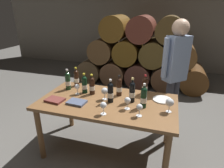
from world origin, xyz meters
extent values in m
plane|color=#66635E|center=(0.00, 0.00, 0.00)|extent=(14.00, 14.00, 0.00)
cube|color=gray|center=(0.00, 4.20, 1.40)|extent=(10.00, 0.24, 2.80)
cylinder|color=#4F3C25|center=(-1.26, 2.60, 0.30)|extent=(0.60, 0.90, 0.60)
cylinder|color=brown|center=(-0.63, 2.60, 0.30)|extent=(0.60, 0.90, 0.60)
cylinder|color=#4F2C23|center=(0.00, 2.60, 0.30)|extent=(0.60, 0.90, 0.60)
cylinder|color=#513320|center=(0.63, 2.60, 0.30)|extent=(0.60, 0.90, 0.60)
cylinder|color=#523114|center=(1.26, 2.60, 0.30)|extent=(0.60, 0.90, 0.60)
cylinder|color=brown|center=(-0.95, 2.60, 0.85)|extent=(0.60, 0.90, 0.60)
cylinder|color=brown|center=(-0.32, 2.60, 0.85)|extent=(0.60, 0.90, 0.60)
cylinder|color=#523F1B|center=(0.31, 2.60, 0.85)|extent=(0.60, 0.90, 0.60)
cylinder|color=brown|center=(0.95, 2.60, 0.85)|extent=(0.60, 0.90, 0.60)
cylinder|color=brown|center=(-0.63, 2.60, 1.39)|extent=(0.60, 0.90, 0.60)
cylinder|color=#5F2B20|center=(0.00, 2.60, 1.39)|extent=(0.60, 0.90, 0.60)
cylinder|color=#503A1B|center=(0.63, 2.60, 1.39)|extent=(0.60, 0.90, 0.60)
cube|color=brown|center=(0.00, 0.00, 0.74)|extent=(1.70, 0.90, 0.04)
cylinder|color=brown|center=(-0.77, -0.39, 0.36)|extent=(0.07, 0.07, 0.72)
cylinder|color=brown|center=(0.77, -0.39, 0.36)|extent=(0.07, 0.07, 0.72)
cylinder|color=brown|center=(-0.77, 0.39, 0.36)|extent=(0.07, 0.07, 0.72)
cylinder|color=brown|center=(0.77, 0.39, 0.36)|extent=(0.07, 0.07, 0.72)
cylinder|color=black|center=(0.42, 0.35, 0.85)|extent=(0.07, 0.07, 0.19)
sphere|color=black|center=(0.42, 0.35, 0.96)|extent=(0.07, 0.07, 0.07)
cylinder|color=black|center=(0.42, 0.35, 0.98)|extent=(0.03, 0.03, 0.06)
cylinder|color=#B21E23|center=(0.42, 0.35, 1.02)|extent=(0.03, 0.03, 0.02)
cylinder|color=silver|center=(0.42, 0.35, 0.85)|extent=(0.07, 0.07, 0.06)
cylinder|color=black|center=(0.05, -0.02, 0.86)|extent=(0.07, 0.07, 0.21)
sphere|color=black|center=(0.05, -0.02, 0.98)|extent=(0.07, 0.07, 0.07)
cylinder|color=black|center=(0.05, -0.02, 1.00)|extent=(0.03, 0.03, 0.07)
cylinder|color=silver|center=(0.05, -0.02, 1.05)|extent=(0.03, 0.03, 0.02)
cylinder|color=silver|center=(0.05, -0.02, 0.85)|extent=(0.07, 0.07, 0.06)
cylinder|color=black|center=(-0.37, 0.14, 0.86)|extent=(0.07, 0.07, 0.20)
sphere|color=black|center=(-0.37, 0.14, 0.96)|extent=(0.07, 0.07, 0.07)
cylinder|color=black|center=(-0.37, 0.14, 0.99)|extent=(0.03, 0.03, 0.06)
cylinder|color=gold|center=(-0.37, 0.14, 1.03)|extent=(0.03, 0.03, 0.02)
cylinder|color=silver|center=(-0.37, 0.14, 0.85)|extent=(0.07, 0.07, 0.06)
cylinder|color=black|center=(-0.59, 0.34, 0.86)|extent=(0.07, 0.07, 0.20)
sphere|color=black|center=(-0.59, 0.34, 0.97)|extent=(0.07, 0.07, 0.07)
cylinder|color=black|center=(-0.59, 0.34, 0.99)|extent=(0.03, 0.03, 0.06)
cylinder|color=gold|center=(-0.59, 0.34, 1.04)|extent=(0.03, 0.03, 0.02)
cylinder|color=silver|center=(-0.59, 0.34, 0.85)|extent=(0.07, 0.07, 0.06)
cylinder|color=#19381E|center=(-0.64, 0.18, 0.87)|extent=(0.07, 0.07, 0.21)
sphere|color=#19381E|center=(-0.64, 0.18, 0.98)|extent=(0.07, 0.07, 0.07)
cylinder|color=#19381E|center=(-0.64, 0.18, 1.00)|extent=(0.03, 0.03, 0.07)
cylinder|color=silver|center=(-0.64, 0.18, 1.05)|extent=(0.03, 0.03, 0.02)
cylinder|color=silver|center=(-0.64, 0.18, 0.85)|extent=(0.07, 0.07, 0.06)
cylinder|color=black|center=(0.45, -0.03, 0.86)|extent=(0.07, 0.07, 0.21)
sphere|color=black|center=(0.45, -0.03, 0.98)|extent=(0.07, 0.07, 0.07)
cylinder|color=black|center=(0.45, -0.03, 1.00)|extent=(0.03, 0.03, 0.07)
cylinder|color=silver|center=(0.45, -0.03, 1.05)|extent=(0.03, 0.03, 0.02)
cylinder|color=silver|center=(0.45, -0.03, 0.85)|extent=(0.07, 0.07, 0.06)
cylinder|color=black|center=(-0.26, 0.13, 0.86)|extent=(0.07, 0.07, 0.20)
sphere|color=black|center=(-0.26, 0.13, 0.96)|extent=(0.07, 0.07, 0.07)
cylinder|color=black|center=(-0.26, 0.13, 0.99)|extent=(0.03, 0.03, 0.06)
cylinder|color=gold|center=(-0.26, 0.13, 1.03)|extent=(0.03, 0.03, 0.02)
cylinder|color=silver|center=(-0.26, 0.13, 0.85)|extent=(0.07, 0.07, 0.06)
cylinder|color=black|center=(0.30, 0.07, 0.87)|extent=(0.07, 0.07, 0.22)
sphere|color=black|center=(0.30, 0.07, 0.99)|extent=(0.07, 0.07, 0.07)
cylinder|color=black|center=(0.30, 0.07, 1.01)|extent=(0.03, 0.03, 0.07)
cylinder|color=tan|center=(0.30, 0.07, 1.06)|extent=(0.03, 0.03, 0.03)
cylinder|color=silver|center=(0.30, 0.07, 0.86)|extent=(0.07, 0.07, 0.07)
cylinder|color=black|center=(0.10, 0.20, 0.86)|extent=(0.07, 0.07, 0.20)
sphere|color=black|center=(0.10, 0.20, 0.96)|extent=(0.07, 0.07, 0.07)
cylinder|color=black|center=(0.10, 0.20, 0.99)|extent=(0.03, 0.03, 0.06)
cylinder|color=black|center=(0.10, 0.20, 1.03)|extent=(0.03, 0.03, 0.02)
cylinder|color=silver|center=(0.10, 0.20, 0.85)|extent=(0.07, 0.07, 0.06)
cylinder|color=white|center=(0.06, -0.32, 0.76)|extent=(0.06, 0.06, 0.00)
cylinder|color=white|center=(0.06, -0.32, 0.80)|extent=(0.01, 0.01, 0.07)
sphere|color=white|center=(0.06, -0.32, 0.87)|extent=(0.07, 0.07, 0.07)
cylinder|color=white|center=(0.44, -0.24, 0.76)|extent=(0.06, 0.06, 0.00)
cylinder|color=white|center=(0.44, -0.24, 0.80)|extent=(0.01, 0.01, 0.07)
sphere|color=white|center=(0.44, -0.24, 0.87)|extent=(0.07, 0.07, 0.07)
cylinder|color=white|center=(0.74, -0.06, 0.76)|extent=(0.06, 0.06, 0.00)
cylinder|color=white|center=(0.74, -0.06, 0.80)|extent=(0.01, 0.01, 0.07)
sphere|color=white|center=(0.74, -0.06, 0.88)|extent=(0.09, 0.09, 0.09)
cylinder|color=white|center=(-0.45, 0.07, 0.76)|extent=(0.06, 0.06, 0.00)
cylinder|color=white|center=(-0.45, 0.07, 0.80)|extent=(0.01, 0.01, 0.07)
sphere|color=white|center=(-0.45, 0.07, 0.87)|extent=(0.07, 0.07, 0.07)
cylinder|color=white|center=(0.28, -0.13, 0.76)|extent=(0.06, 0.06, 0.00)
cylinder|color=white|center=(0.28, -0.13, 0.80)|extent=(0.01, 0.01, 0.07)
sphere|color=white|center=(0.28, -0.13, 0.87)|extent=(0.07, 0.07, 0.07)
cylinder|color=white|center=(-0.04, 0.03, 0.76)|extent=(0.06, 0.06, 0.00)
cylinder|color=white|center=(-0.04, 0.03, 0.80)|extent=(0.01, 0.01, 0.07)
sphere|color=white|center=(-0.04, 0.03, 0.88)|extent=(0.09, 0.09, 0.09)
cube|color=#4C5670|center=(-0.33, -0.18, 0.77)|extent=(0.23, 0.18, 0.03)
cube|color=brown|center=(-0.62, -0.20, 0.77)|extent=(0.24, 0.18, 0.03)
cylinder|color=white|center=(0.66, 0.22, 0.77)|extent=(0.24, 0.24, 0.01)
cylinder|color=#383842|center=(0.83, 0.79, 0.43)|extent=(0.11, 0.11, 0.85)
cylinder|color=#383842|center=(0.75, 0.71, 0.43)|extent=(0.11, 0.11, 0.85)
cube|color=#8499BC|center=(0.79, 0.75, 1.17)|extent=(0.36, 0.35, 0.64)
cylinder|color=#8499BC|center=(0.94, 0.89, 1.21)|extent=(0.08, 0.08, 0.54)
cylinder|color=#8499BC|center=(0.63, 0.61, 1.21)|extent=(0.08, 0.08, 0.54)
sphere|color=tan|center=(0.79, 0.75, 1.60)|extent=(0.23, 0.23, 0.23)
camera|label=1|loc=(0.69, -2.03, 1.84)|focal=30.62mm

